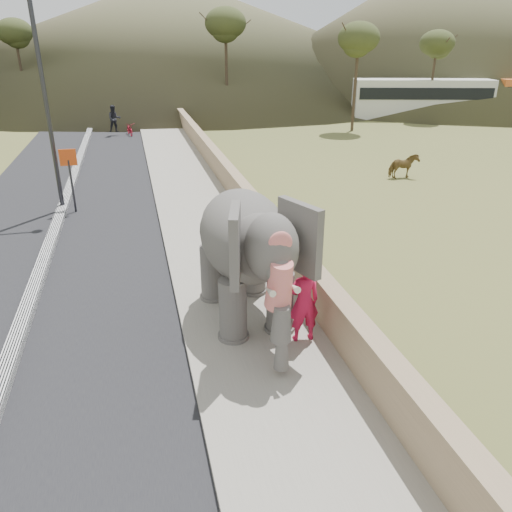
{
  "coord_description": "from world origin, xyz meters",
  "views": [
    {
      "loc": [
        -2.2,
        -6.1,
        6.03
      ],
      "look_at": [
        0.2,
        3.57,
        1.7
      ],
      "focal_mm": 35.0,
      "sensor_mm": 36.0,
      "label": 1
    }
  ],
  "objects_px": {
    "lamppost": "(51,76)",
    "motorcyclist": "(121,123)",
    "cow": "(403,166)",
    "elephant_and_man": "(245,253)"
  },
  "relations": [
    {
      "from": "lamppost",
      "to": "motorcyclist",
      "type": "bearing_deg",
      "value": 83.24
    },
    {
      "from": "cow",
      "to": "elephant_and_man",
      "type": "relative_size",
      "value": 0.31
    },
    {
      "from": "lamppost",
      "to": "motorcyclist",
      "type": "xyz_separation_m",
      "value": [
        1.92,
        16.19,
        -4.04
      ]
    },
    {
      "from": "lamppost",
      "to": "cow",
      "type": "height_order",
      "value": "lamppost"
    },
    {
      "from": "cow",
      "to": "motorcyclist",
      "type": "relative_size",
      "value": 0.67
    },
    {
      "from": "cow",
      "to": "elephant_and_man",
      "type": "distance_m",
      "value": 14.82
    },
    {
      "from": "lamppost",
      "to": "cow",
      "type": "bearing_deg",
      "value": 4.72
    },
    {
      "from": "cow",
      "to": "elephant_and_man",
      "type": "xyz_separation_m",
      "value": [
        -10.06,
        -10.83,
        1.09
      ]
    },
    {
      "from": "motorcyclist",
      "to": "lamppost",
      "type": "bearing_deg",
      "value": -96.76
    },
    {
      "from": "lamppost",
      "to": "elephant_and_man",
      "type": "bearing_deg",
      "value": -63.89
    }
  ]
}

